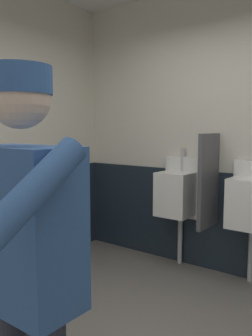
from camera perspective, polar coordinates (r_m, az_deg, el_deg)
The scene contains 6 objects.
wainscot_band_back at distance 3.58m, azimuth 19.43°, elevation -9.12°, with size 3.97×0.03×1.01m, color #19232D.
urinal_left at distance 3.66m, azimuth 8.30°, elevation -4.13°, with size 0.40×0.34×1.24m.
urinal_middle at distance 3.37m, azimuth 19.61°, elevation -5.35°, with size 0.40×0.34×1.24m.
privacy_divider_panel at distance 3.40m, azimuth 13.32°, elevation -2.08°, with size 0.04×0.40×0.90m, color #4C4C51.
person at distance 1.38m, azimuth -16.47°, elevation -13.64°, with size 0.66×0.60×1.66m.
trash_bin at distance 3.53m, azimuth -16.40°, elevation -11.95°, with size 0.28×0.28×0.69m, color #38383D.
Camera 1 is at (1.01, -1.61, 1.44)m, focal length 37.28 mm.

